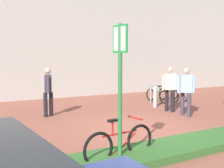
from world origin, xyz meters
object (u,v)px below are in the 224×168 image
object	(u,v)px
bollard_steel	(155,97)
bike_rack_cluster	(168,94)
person_shirt_blue	(170,86)
parking_sign_post	(120,74)
person_suited_dark	(48,89)
bike_at_sign	(120,143)
person_shirt_white	(186,89)

from	to	relation	value
bollard_steel	bike_rack_cluster	bearing A→B (deg)	31.80
bollard_steel	person_shirt_blue	world-z (taller)	person_shirt_blue
parking_sign_post	person_shirt_blue	bearing A→B (deg)	38.76
parking_sign_post	person_suited_dark	size ratio (longest dim) A/B	1.54
bike_at_sign	bollard_steel	distance (m)	6.50
bike_at_sign	person_suited_dark	xyz separation A→B (m)	(0.12, 4.99, 0.63)
bike_at_sign	person_shirt_white	bearing A→B (deg)	30.56
bollard_steel	person_shirt_blue	size ratio (longest dim) A/B	0.52
parking_sign_post	bollard_steel	size ratio (longest dim) A/B	2.95
parking_sign_post	person_suited_dark	xyz separation A→B (m)	(0.20, 5.10, -0.74)
parking_sign_post	person_shirt_blue	size ratio (longest dim) A/B	1.54
bike_rack_cluster	person_suited_dark	size ratio (longest dim) A/B	1.22
parking_sign_post	bike_rack_cluster	size ratio (longest dim) A/B	1.26
parking_sign_post	person_shirt_blue	world-z (taller)	parking_sign_post
person_shirt_white	person_suited_dark	xyz separation A→B (m)	(-4.21, 2.43, 0.00)
bike_at_sign	bike_rack_cluster	world-z (taller)	bike_at_sign
parking_sign_post	bike_at_sign	size ratio (longest dim) A/B	1.58
bike_at_sign	person_shirt_white	world-z (taller)	person_shirt_white
bollard_steel	person_shirt_blue	bearing A→B (deg)	-97.72
bike_rack_cluster	person_shirt_white	xyz separation A→B (m)	(-1.93, -3.06, 0.63)
bike_rack_cluster	person_shirt_blue	world-z (taller)	person_shirt_blue
person_shirt_blue	person_suited_dark	size ratio (longest dim) A/B	1.00
bike_rack_cluster	bollard_steel	xyz separation A→B (m)	(-1.66, -1.03, 0.10)
parking_sign_post	person_shirt_white	xyz separation A→B (m)	(4.41, 2.67, -0.74)
person_shirt_white	person_shirt_blue	size ratio (longest dim) A/B	1.00
person_shirt_blue	bike_at_sign	bearing A→B (deg)	-141.66
person_shirt_blue	person_suited_dark	distance (m)	4.58
parking_sign_post	person_suited_dark	bearing A→B (deg)	87.73
bike_at_sign	person_shirt_white	size ratio (longest dim) A/B	0.98
parking_sign_post	person_shirt_blue	distance (m)	5.87
bike_rack_cluster	person_shirt_blue	size ratio (longest dim) A/B	1.22
person_shirt_white	person_suited_dark	distance (m)	4.86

